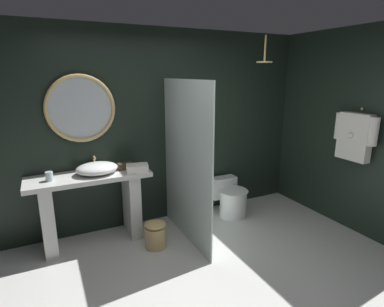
{
  "coord_description": "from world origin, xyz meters",
  "views": [
    {
      "loc": [
        -1.26,
        -2.03,
        2.03
      ],
      "look_at": [
        0.17,
        0.92,
        1.17
      ],
      "focal_mm": 28.87,
      "sensor_mm": 36.0,
      "label": 1
    }
  ],
  "objects_px": {
    "tumbler_cup": "(49,176)",
    "rain_shower_head": "(264,60)",
    "toilet": "(231,199)",
    "tissue_box": "(125,166)",
    "round_wall_mirror": "(81,109)",
    "waste_bin": "(155,234)",
    "folded_hand_towel": "(137,168)",
    "vessel_sink": "(97,168)",
    "hanging_bathrobe": "(355,135)"
  },
  "relations": [
    {
      "from": "rain_shower_head",
      "to": "tumbler_cup",
      "type": "bearing_deg",
      "value": 174.87
    },
    {
      "from": "round_wall_mirror",
      "to": "rain_shower_head",
      "type": "xyz_separation_m",
      "value": [
        2.25,
        -0.51,
        0.57
      ]
    },
    {
      "from": "vessel_sink",
      "to": "toilet",
      "type": "bearing_deg",
      "value": -1.8
    },
    {
      "from": "rain_shower_head",
      "to": "round_wall_mirror",
      "type": "bearing_deg",
      "value": 167.33
    },
    {
      "from": "tissue_box",
      "to": "folded_hand_towel",
      "type": "xyz_separation_m",
      "value": [
        0.11,
        -0.18,
        0.01
      ]
    },
    {
      "from": "tissue_box",
      "to": "round_wall_mirror",
      "type": "height_order",
      "value": "round_wall_mirror"
    },
    {
      "from": "tumbler_cup",
      "to": "waste_bin",
      "type": "height_order",
      "value": "tumbler_cup"
    },
    {
      "from": "tissue_box",
      "to": "rain_shower_head",
      "type": "distance_m",
      "value": 2.25
    },
    {
      "from": "vessel_sink",
      "to": "waste_bin",
      "type": "distance_m",
      "value": 1.04
    },
    {
      "from": "rain_shower_head",
      "to": "hanging_bathrobe",
      "type": "bearing_deg",
      "value": -46.22
    },
    {
      "from": "waste_bin",
      "to": "folded_hand_towel",
      "type": "distance_m",
      "value": 0.82
    },
    {
      "from": "vessel_sink",
      "to": "hanging_bathrobe",
      "type": "bearing_deg",
      "value": -20.38
    },
    {
      "from": "round_wall_mirror",
      "to": "hanging_bathrobe",
      "type": "bearing_deg",
      "value": -23.73
    },
    {
      "from": "rain_shower_head",
      "to": "toilet",
      "type": "xyz_separation_m",
      "value": [
        -0.31,
        0.21,
        -1.95
      ]
    },
    {
      "from": "vessel_sink",
      "to": "folded_hand_towel",
      "type": "relative_size",
      "value": 1.88
    },
    {
      "from": "waste_bin",
      "to": "folded_hand_towel",
      "type": "xyz_separation_m",
      "value": [
        -0.1,
        0.29,
        0.76
      ]
    },
    {
      "from": "hanging_bathrobe",
      "to": "toilet",
      "type": "xyz_separation_m",
      "value": [
        -1.12,
        1.04,
        -1.04
      ]
    },
    {
      "from": "rain_shower_head",
      "to": "hanging_bathrobe",
      "type": "distance_m",
      "value": 1.48
    },
    {
      "from": "tissue_box",
      "to": "folded_hand_towel",
      "type": "distance_m",
      "value": 0.21
    },
    {
      "from": "tumbler_cup",
      "to": "toilet",
      "type": "relative_size",
      "value": 0.18
    },
    {
      "from": "toilet",
      "to": "hanging_bathrobe",
      "type": "bearing_deg",
      "value": -43.04
    },
    {
      "from": "vessel_sink",
      "to": "folded_hand_towel",
      "type": "xyz_separation_m",
      "value": [
        0.45,
        -0.13,
        -0.02
      ]
    },
    {
      "from": "vessel_sink",
      "to": "toilet",
      "type": "relative_size",
      "value": 0.81
    },
    {
      "from": "round_wall_mirror",
      "to": "toilet",
      "type": "relative_size",
      "value": 1.35
    },
    {
      "from": "tumbler_cup",
      "to": "tissue_box",
      "type": "height_order",
      "value": "tumbler_cup"
    },
    {
      "from": "vessel_sink",
      "to": "round_wall_mirror",
      "type": "relative_size",
      "value": 0.6
    },
    {
      "from": "tumbler_cup",
      "to": "tissue_box",
      "type": "bearing_deg",
      "value": 4.66
    },
    {
      "from": "round_wall_mirror",
      "to": "hanging_bathrobe",
      "type": "xyz_separation_m",
      "value": [
        3.06,
        -1.34,
        -0.34
      ]
    },
    {
      "from": "vessel_sink",
      "to": "folded_hand_towel",
      "type": "distance_m",
      "value": 0.47
    },
    {
      "from": "round_wall_mirror",
      "to": "tissue_box",
      "type": "bearing_deg",
      "value": -24.26
    },
    {
      "from": "round_wall_mirror",
      "to": "hanging_bathrobe",
      "type": "distance_m",
      "value": 3.35
    },
    {
      "from": "hanging_bathrobe",
      "to": "folded_hand_towel",
      "type": "height_order",
      "value": "hanging_bathrobe"
    },
    {
      "from": "round_wall_mirror",
      "to": "hanging_bathrobe",
      "type": "height_order",
      "value": "round_wall_mirror"
    },
    {
      "from": "hanging_bathrobe",
      "to": "toilet",
      "type": "bearing_deg",
      "value": 136.96
    },
    {
      "from": "round_wall_mirror",
      "to": "waste_bin",
      "type": "height_order",
      "value": "round_wall_mirror"
    },
    {
      "from": "tissue_box",
      "to": "rain_shower_head",
      "type": "bearing_deg",
      "value": -9.68
    },
    {
      "from": "hanging_bathrobe",
      "to": "toilet",
      "type": "height_order",
      "value": "hanging_bathrobe"
    },
    {
      "from": "vessel_sink",
      "to": "rain_shower_head",
      "type": "xyz_separation_m",
      "value": [
        2.16,
        -0.26,
        1.25
      ]
    },
    {
      "from": "rain_shower_head",
      "to": "tissue_box",
      "type": "bearing_deg",
      "value": 170.32
    },
    {
      "from": "vessel_sink",
      "to": "tumbler_cup",
      "type": "distance_m",
      "value": 0.52
    },
    {
      "from": "tumbler_cup",
      "to": "toilet",
      "type": "distance_m",
      "value": 2.46
    },
    {
      "from": "rain_shower_head",
      "to": "waste_bin",
      "type": "bearing_deg",
      "value": -174.31
    },
    {
      "from": "tumbler_cup",
      "to": "rain_shower_head",
      "type": "distance_m",
      "value": 2.97
    },
    {
      "from": "vessel_sink",
      "to": "hanging_bathrobe",
      "type": "distance_m",
      "value": 3.18
    },
    {
      "from": "hanging_bathrobe",
      "to": "vessel_sink",
      "type": "bearing_deg",
      "value": 159.62
    },
    {
      "from": "tissue_box",
      "to": "waste_bin",
      "type": "xyz_separation_m",
      "value": [
        0.21,
        -0.47,
        -0.75
      ]
    },
    {
      "from": "vessel_sink",
      "to": "round_wall_mirror",
      "type": "xyz_separation_m",
      "value": [
        -0.09,
        0.24,
        0.68
      ]
    },
    {
      "from": "waste_bin",
      "to": "rain_shower_head",
      "type": "bearing_deg",
      "value": 5.69
    },
    {
      "from": "vessel_sink",
      "to": "tissue_box",
      "type": "height_order",
      "value": "vessel_sink"
    },
    {
      "from": "vessel_sink",
      "to": "folded_hand_towel",
      "type": "bearing_deg",
      "value": -16.4
    }
  ]
}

